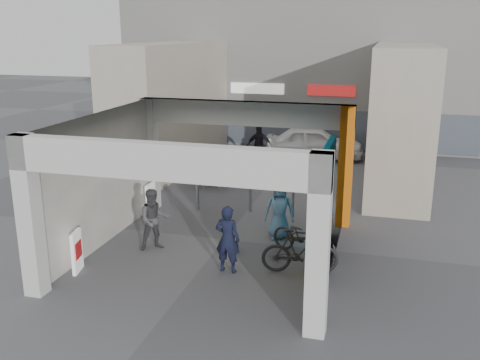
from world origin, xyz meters
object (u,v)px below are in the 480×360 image
(produce_stand, at_px, (227,173))
(white_van, at_px, (314,143))
(man_elderly, at_px, (279,210))
(man_back_turned, at_px, (154,220))
(border_collie, at_px, (231,243))
(man_with_dog, at_px, (228,239))
(man_crates, at_px, (259,146))
(bicycle_rear, at_px, (300,251))
(cafe_set, at_px, (219,176))
(bicycle_front, at_px, (304,237))

(produce_stand, height_order, white_van, white_van)
(man_elderly, bearing_deg, man_back_turned, -160.98)
(border_collie, relative_size, man_elderly, 0.39)
(man_with_dog, distance_m, man_back_turned, 2.34)
(man_crates, bearing_deg, man_back_turned, 67.67)
(man_crates, relative_size, bicycle_rear, 0.98)
(cafe_set, distance_m, man_elderly, 5.57)
(border_collie, distance_m, man_back_turned, 2.06)
(cafe_set, bearing_deg, bicycle_front, -53.99)
(cafe_set, bearing_deg, man_with_dog, -70.72)
(cafe_set, bearing_deg, produce_stand, 78.77)
(cafe_set, xyz_separation_m, man_back_turned, (0.22, -6.13, 0.48))
(man_with_dog, bearing_deg, cafe_set, -66.67)
(cafe_set, distance_m, bicycle_rear, 7.69)
(man_with_dog, xyz_separation_m, man_back_turned, (-2.20, 0.79, -0.01))
(man_back_turned, height_order, bicycle_rear, man_back_turned)
(man_back_turned, bearing_deg, man_crates, 51.36)
(border_collie, bearing_deg, man_with_dog, -67.57)
(man_with_dog, xyz_separation_m, man_crates, (-1.60, 9.91, 0.07))
(border_collie, height_order, white_van, white_van)
(border_collie, distance_m, bicycle_front, 1.87)
(bicycle_front, height_order, bicycle_rear, bicycle_rear)
(cafe_set, relative_size, man_back_turned, 0.96)
(man_elderly, distance_m, bicycle_front, 1.31)
(cafe_set, xyz_separation_m, border_collie, (2.17, -5.82, -0.08))
(produce_stand, height_order, bicycle_front, bicycle_front)
(man_back_turned, xyz_separation_m, white_van, (2.61, 11.12, -0.09))
(bicycle_front, bearing_deg, produce_stand, 56.24)
(cafe_set, bearing_deg, man_crates, 74.77)
(man_crates, bearing_deg, produce_stand, 55.20)
(border_collie, bearing_deg, bicycle_rear, -10.80)
(man_back_turned, xyz_separation_m, bicycle_front, (3.79, 0.62, -0.32))
(man_back_turned, height_order, bicycle_front, man_back_turned)
(white_van, bearing_deg, man_crates, 125.64)
(cafe_set, bearing_deg, man_elderly, -55.12)
(man_elderly, height_order, bicycle_rear, man_elderly)
(bicycle_rear, bearing_deg, man_with_dog, 92.07)
(man_with_dog, xyz_separation_m, man_elderly, (0.75, 2.37, -0.00))
(man_with_dog, height_order, man_back_turned, man_with_dog)
(man_elderly, distance_m, bicycle_rear, 2.18)
(man_elderly, height_order, bicycle_front, man_elderly)
(bicycle_rear, bearing_deg, border_collie, 58.16)
(white_van, bearing_deg, produce_stand, 139.12)
(man_elderly, bearing_deg, man_with_dog, -116.73)
(cafe_set, distance_m, man_back_turned, 6.15)
(white_van, bearing_deg, man_back_turned, 157.58)
(produce_stand, distance_m, man_with_dog, 7.89)
(border_collie, bearing_deg, cafe_set, 120.23)
(border_collie, height_order, man_with_dog, man_with_dog)
(man_back_turned, height_order, white_van, man_back_turned)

